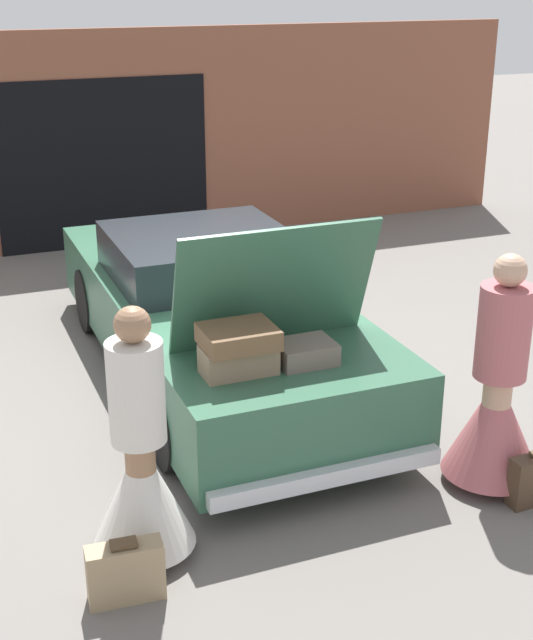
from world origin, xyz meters
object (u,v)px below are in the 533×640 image
at_px(car, 212,313).
at_px(suitcase_beside_left_person, 125,572).
at_px(person_left, 141,471).
at_px(person_right, 496,405).

distance_m(car, suitcase_beside_left_person, 3.22).
bearing_deg(person_left, suitcase_beside_left_person, -20.24).
xyz_separation_m(car, person_left, (-1.27, -2.42, 0.00)).
relative_size(car, suitcase_beside_left_person, 10.56).
xyz_separation_m(car, person_right, (1.28, -2.51, 0.02)).
bearing_deg(car, person_right, -63.04).
bearing_deg(person_right, suitcase_beside_left_person, 87.52).
xyz_separation_m(person_right, suitcase_beside_left_person, (-2.77, -0.31, -0.42)).
height_order(car, person_left, car).
relative_size(car, person_left, 2.90).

